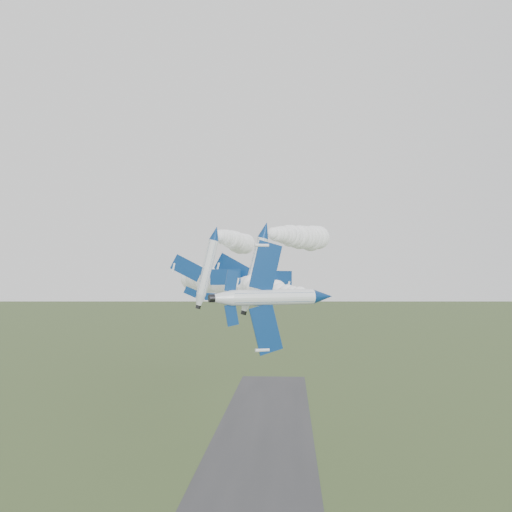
# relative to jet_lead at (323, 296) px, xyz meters

# --- Properties ---
(jet_lead) EXTENTS (6.59, 12.74, 11.07)m
(jet_lead) POSITION_rel_jet_lead_xyz_m (0.00, 0.00, 0.00)
(jet_lead) COLOR white
(smoke_trail_jet_lead) EXTENTS (27.74, 55.67, 4.89)m
(smoke_trail_jet_lead) POSITION_rel_jet_lead_xyz_m (-12.66, 30.25, 1.14)
(smoke_trail_jet_lead) COLOR white
(jet_pair_left) EXTENTS (9.84, 12.14, 3.56)m
(jet_pair_left) POSITION_rel_jet_lead_xyz_m (-14.17, 21.42, 8.47)
(jet_pair_left) COLOR white
(smoke_trail_jet_pair_left) EXTENTS (5.77, 68.94, 4.98)m
(smoke_trail_jet_pair_left) POSITION_rel_jet_lead_xyz_m (-14.89, 58.78, 9.77)
(smoke_trail_jet_pair_left) COLOR white
(jet_pair_right) EXTENTS (11.43, 13.96, 4.23)m
(jet_pair_right) POSITION_rel_jet_lead_xyz_m (-7.11, 22.75, 9.02)
(jet_pair_right) COLOR white
(smoke_trail_jet_pair_right) EXTENTS (15.77, 63.46, 5.96)m
(smoke_trail_jet_pair_right) POSITION_rel_jet_lead_xyz_m (-1.44, 57.15, 10.53)
(smoke_trail_jet_pair_right) COLOR white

